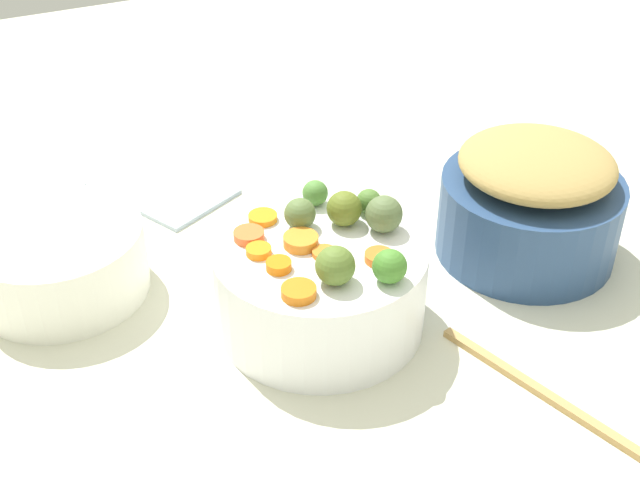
{
  "coord_description": "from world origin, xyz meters",
  "views": [
    {
      "loc": [
        -0.64,
        0.27,
        0.65
      ],
      "look_at": [
        0.03,
        -0.06,
        0.13
      ],
      "focal_mm": 47.51,
      "sensor_mm": 36.0,
      "label": 1
    }
  ],
  "objects_px": {
    "metal_pot": "(528,217)",
    "wooden_spoon": "(626,445)",
    "serving_bowl_carrots": "(320,286)",
    "casserole_dish": "(59,261)"
  },
  "relations": [
    {
      "from": "serving_bowl_carrots",
      "to": "wooden_spoon",
      "type": "xyz_separation_m",
      "value": [
        -0.3,
        -0.18,
        -0.05
      ]
    },
    {
      "from": "serving_bowl_carrots",
      "to": "casserole_dish",
      "type": "xyz_separation_m",
      "value": [
        0.19,
        0.25,
        -0.01
      ]
    },
    {
      "from": "wooden_spoon",
      "to": "casserole_dish",
      "type": "distance_m",
      "value": 0.65
    },
    {
      "from": "serving_bowl_carrots",
      "to": "casserole_dish",
      "type": "height_order",
      "value": "serving_bowl_carrots"
    },
    {
      "from": "metal_pot",
      "to": "casserole_dish",
      "type": "xyz_separation_m",
      "value": [
        0.18,
        0.55,
        -0.01
      ]
    },
    {
      "from": "metal_pot",
      "to": "wooden_spoon",
      "type": "distance_m",
      "value": 0.33
    },
    {
      "from": "metal_pot",
      "to": "serving_bowl_carrots",
      "type": "bearing_deg",
      "value": 92.42
    },
    {
      "from": "serving_bowl_carrots",
      "to": "wooden_spoon",
      "type": "height_order",
      "value": "serving_bowl_carrots"
    },
    {
      "from": "casserole_dish",
      "to": "wooden_spoon",
      "type": "bearing_deg",
      "value": -138.45
    },
    {
      "from": "wooden_spoon",
      "to": "metal_pot",
      "type": "bearing_deg",
      "value": -20.06
    }
  ]
}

